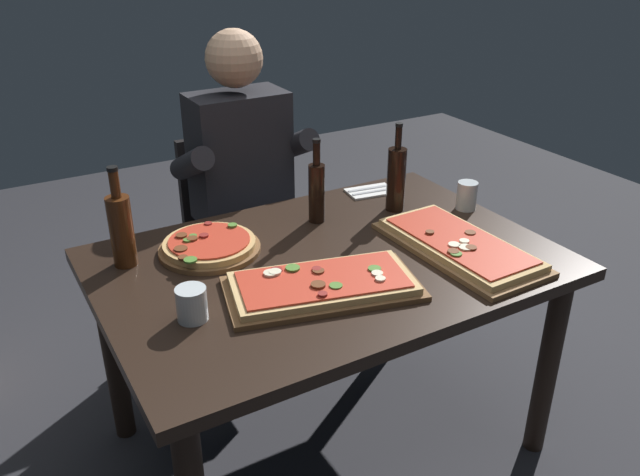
{
  "coord_description": "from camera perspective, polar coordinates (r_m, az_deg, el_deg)",
  "views": [
    {
      "loc": [
        -0.92,
        -1.53,
        1.69
      ],
      "look_at": [
        0.0,
        0.05,
        0.79
      ],
      "focal_mm": 36.34,
      "sensor_mm": 36.0,
      "label": 1
    }
  ],
  "objects": [
    {
      "name": "ground_plane",
      "position": [
        2.46,
        0.61,
        -17.21
      ],
      "size": [
        6.4,
        6.4,
        0.0
      ],
      "primitive_type": "plane",
      "color": "#2D2D33"
    },
    {
      "name": "dining_table",
      "position": [
        2.07,
        0.7,
        -4.14
      ],
      "size": [
        1.4,
        0.96,
        0.74
      ],
      "color": "black",
      "rests_on": "ground_plane"
    },
    {
      "name": "pizza_rectangular_front",
      "position": [
        1.84,
        0.23,
        -4.18
      ],
      "size": [
        0.6,
        0.4,
        0.05
      ],
      "color": "brown",
      "rests_on": "dining_table"
    },
    {
      "name": "pizza_rectangular_left",
      "position": [
        2.1,
        12.13,
        -0.64
      ],
      "size": [
        0.29,
        0.58,
        0.05
      ],
      "color": "olive",
      "rests_on": "dining_table"
    },
    {
      "name": "pizza_round_far",
      "position": [
        2.08,
        -9.72,
        -0.68
      ],
      "size": [
        0.32,
        0.32,
        0.05
      ],
      "color": "brown",
      "rests_on": "dining_table"
    },
    {
      "name": "wine_bottle_dark",
      "position": [
        2.23,
        -0.3,
        4.24
      ],
      "size": [
        0.06,
        0.06,
        0.3
      ],
      "color": "black",
      "rests_on": "dining_table"
    },
    {
      "name": "oil_bottle_amber",
      "position": [
        2.33,
        6.73,
        5.29
      ],
      "size": [
        0.07,
        0.07,
        0.32
      ],
      "color": "black",
      "rests_on": "dining_table"
    },
    {
      "name": "vinegar_bottle_green",
      "position": [
        2.02,
        -17.1,
        0.82
      ],
      "size": [
        0.07,
        0.07,
        0.32
      ],
      "color": "#47230F",
      "rests_on": "dining_table"
    },
    {
      "name": "tumbler_near_camera",
      "position": [
        1.74,
        -11.21,
        -5.89
      ],
      "size": [
        0.08,
        0.08,
        0.09
      ],
      "color": "silver",
      "rests_on": "dining_table"
    },
    {
      "name": "tumbler_far_side",
      "position": [
        2.41,
        12.79,
        3.51
      ],
      "size": [
        0.07,
        0.07,
        0.1
      ],
      "color": "silver",
      "rests_on": "dining_table"
    },
    {
      "name": "napkin_cutlery_set",
      "position": [
        2.52,
        4.46,
        4.13
      ],
      "size": [
        0.19,
        0.13,
        0.01
      ],
      "color": "white",
      "rests_on": "dining_table"
    },
    {
      "name": "diner_chair",
      "position": [
        2.84,
        -7.32,
        0.97
      ],
      "size": [
        0.44,
        0.44,
        0.87
      ],
      "color": "black",
      "rests_on": "ground_plane"
    },
    {
      "name": "seated_diner",
      "position": [
        2.64,
        -6.59,
        5.04
      ],
      "size": [
        0.53,
        0.41,
        1.33
      ],
      "color": "#23232D",
      "rests_on": "ground_plane"
    }
  ]
}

